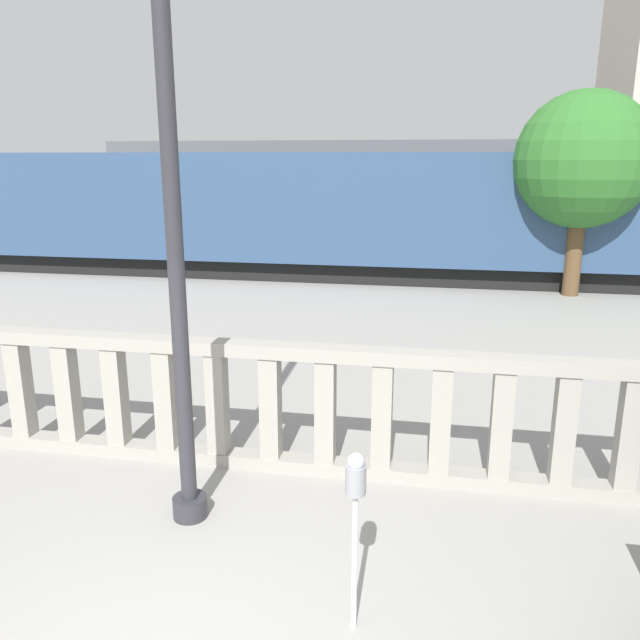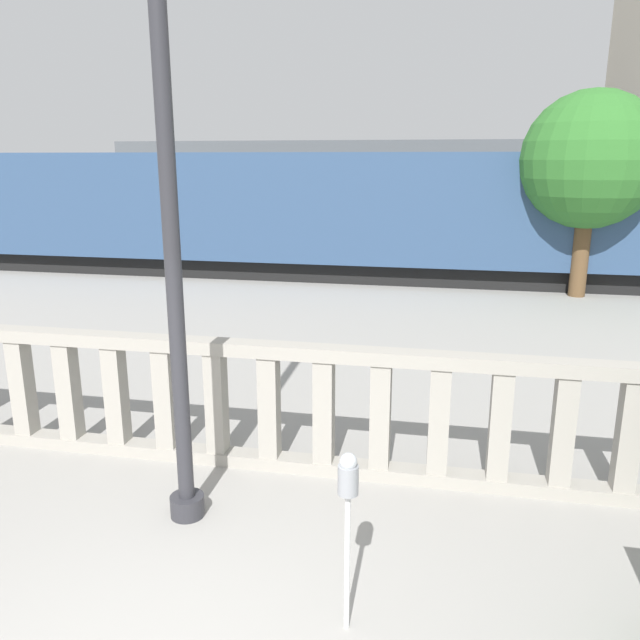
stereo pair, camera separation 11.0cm
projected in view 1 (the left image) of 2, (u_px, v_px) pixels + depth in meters
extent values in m
cube|color=#9E998E|center=(272.00, 461.00, 6.71)|extent=(17.21, 0.24, 0.14)
cube|color=#9E998E|center=(269.00, 350.00, 6.39)|extent=(17.21, 0.24, 0.14)
cube|color=#9E998E|center=(21.00, 388.00, 7.07)|extent=(0.20, 0.20, 1.11)
cube|color=#9E998E|center=(68.00, 392.00, 6.97)|extent=(0.20, 0.20, 1.11)
cube|color=#9E998E|center=(116.00, 395.00, 6.86)|extent=(0.20, 0.20, 1.11)
cube|color=#9E998E|center=(166.00, 399.00, 6.76)|extent=(0.20, 0.20, 1.11)
cube|color=#9E998E|center=(217.00, 403.00, 6.65)|extent=(0.20, 0.20, 1.11)
cube|color=#9E998E|center=(271.00, 407.00, 6.55)|extent=(0.20, 0.20, 1.11)
cube|color=#9E998E|center=(325.00, 411.00, 6.44)|extent=(0.20, 0.20, 1.11)
cube|color=#9E998E|center=(382.00, 415.00, 6.34)|extent=(0.20, 0.20, 1.11)
cube|color=#9E998E|center=(441.00, 419.00, 6.24)|extent=(0.20, 0.20, 1.11)
cube|color=#9E998E|center=(501.00, 424.00, 6.13)|extent=(0.20, 0.20, 1.11)
cube|color=#9E998E|center=(564.00, 428.00, 6.03)|extent=(0.20, 0.20, 1.11)
cube|color=#9E998E|center=(629.00, 433.00, 5.92)|extent=(0.20, 0.20, 1.11)
cylinder|color=#2D2D33|center=(190.00, 507.00, 5.78)|extent=(0.32, 0.32, 0.20)
cylinder|color=#2D2D33|center=(174.00, 240.00, 5.15)|extent=(0.14, 0.14, 4.74)
cylinder|color=silver|center=(354.00, 562.00, 4.30)|extent=(0.04, 0.04, 1.06)
cylinder|color=gray|center=(356.00, 480.00, 4.14)|extent=(0.14, 0.14, 0.20)
sphere|color=#B2B7BC|center=(356.00, 461.00, 4.11)|extent=(0.12, 0.12, 0.12)
cube|color=black|center=(464.00, 270.00, 17.06)|extent=(28.41, 2.56, 0.55)
cube|color=navy|center=(468.00, 207.00, 16.63)|extent=(28.99, 3.20, 2.83)
cube|color=black|center=(396.00, 225.00, 28.42)|extent=(25.87, 2.51, 0.55)
cube|color=#4C5156|center=(398.00, 180.00, 27.92)|extent=(26.40, 3.14, 3.43)
cylinder|color=brown|center=(574.00, 254.00, 14.92)|extent=(0.39, 0.39, 2.01)
sphere|color=#2D6B28|center=(583.00, 160.00, 14.37)|extent=(3.15, 3.15, 3.15)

